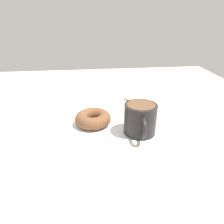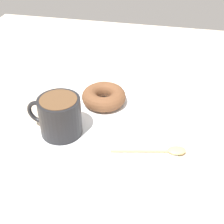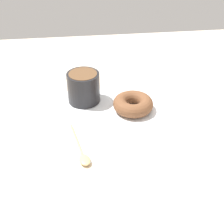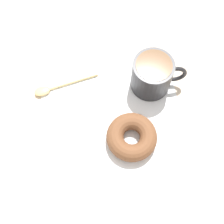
# 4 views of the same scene
# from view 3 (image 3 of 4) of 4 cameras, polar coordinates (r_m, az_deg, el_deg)

# --- Properties ---
(ground_plane) EXTENTS (1.20, 1.20, 0.02)m
(ground_plane) POSITION_cam_3_polar(r_m,az_deg,el_deg) (0.78, 0.55, -2.78)
(ground_plane) COLOR beige
(napkin) EXTENTS (0.30, 0.30, 0.00)m
(napkin) POSITION_cam_3_polar(r_m,az_deg,el_deg) (0.79, 0.00, -1.28)
(napkin) COLOR white
(napkin) RESTS_ON ground_plane
(coffee_cup) EXTENTS (0.12, 0.09, 0.08)m
(coffee_cup) POSITION_cam_3_polar(r_m,az_deg,el_deg) (0.84, -5.22, 4.69)
(coffee_cup) COLOR black
(coffee_cup) RESTS_ON napkin
(donut) EXTENTS (0.11, 0.11, 0.04)m
(donut) POSITION_cam_3_polar(r_m,az_deg,el_deg) (0.81, 3.87, 1.50)
(donut) COLOR brown
(donut) RESTS_ON napkin
(spoon) EXTENTS (0.15, 0.04, 0.01)m
(spoon) POSITION_cam_3_polar(r_m,az_deg,el_deg) (0.69, -5.52, -7.48)
(spoon) COLOR #D8B772
(spoon) RESTS_ON napkin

